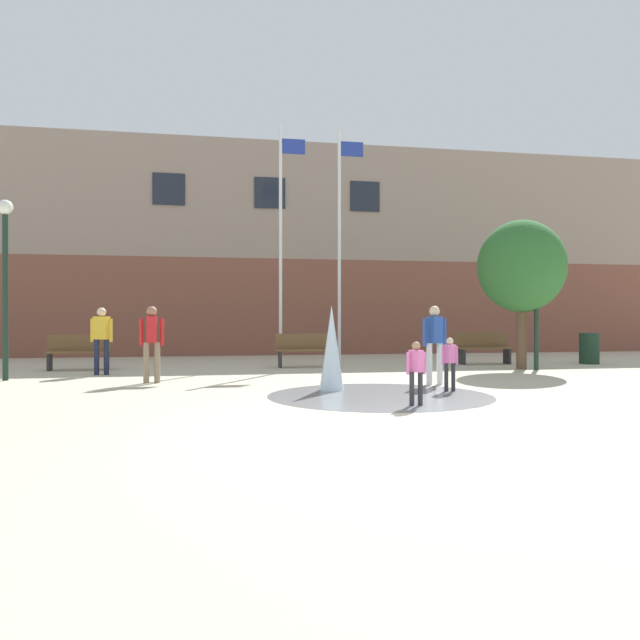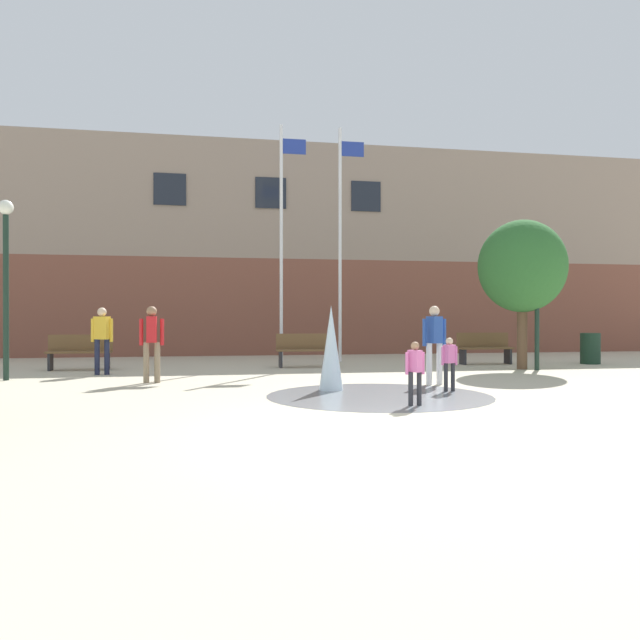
% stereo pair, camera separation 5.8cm
% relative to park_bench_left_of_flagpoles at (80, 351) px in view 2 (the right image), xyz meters
% --- Properties ---
extents(ground_plane, '(100.00, 100.00, 0.00)m').
position_rel_park_bench_left_of_flagpoles_xyz_m(ground_plane, '(5.49, -9.84, -0.48)').
color(ground_plane, '#BCB299').
extents(library_building, '(36.00, 6.05, 7.70)m').
position_rel_park_bench_left_of_flagpoles_xyz_m(library_building, '(5.49, 8.25, 3.37)').
color(library_building, brown).
rests_on(library_building, ground).
extents(splash_fountain, '(3.90, 3.90, 1.59)m').
position_rel_park_bench_left_of_flagpoles_xyz_m(splash_fountain, '(5.66, -5.82, 0.10)').
color(splash_fountain, gray).
rests_on(splash_fountain, ground).
extents(park_bench_left_of_flagpoles, '(1.60, 0.44, 0.91)m').
position_rel_park_bench_left_of_flagpoles_xyz_m(park_bench_left_of_flagpoles, '(0.00, 0.00, 0.00)').
color(park_bench_left_of_flagpoles, '#28282D').
rests_on(park_bench_left_of_flagpoles, ground).
extents(park_bench_center, '(1.60, 0.44, 0.91)m').
position_rel_park_bench_left_of_flagpoles_xyz_m(park_bench_center, '(5.89, -0.13, 0.00)').
color(park_bench_center, '#28282D').
rests_on(park_bench_center, ground).
extents(park_bench_near_trashcan, '(1.60, 0.44, 0.91)m').
position_rel_park_bench_left_of_flagpoles_xyz_m(park_bench_near_trashcan, '(11.17, -0.01, 0.00)').
color(park_bench_near_trashcan, '#28282D').
rests_on(park_bench_near_trashcan, ground).
extents(adult_watching, '(0.50, 0.37, 1.59)m').
position_rel_park_bench_left_of_flagpoles_xyz_m(adult_watching, '(7.73, -4.98, 0.45)').
color(adult_watching, silver).
rests_on(adult_watching, ground).
extents(adult_in_red, '(0.50, 0.32, 1.59)m').
position_rel_park_bench_left_of_flagpoles_xyz_m(adult_in_red, '(0.78, -1.51, 0.45)').
color(adult_in_red, '#1E233D').
rests_on(adult_in_red, ground).
extents(teen_by_trashcan, '(0.50, 0.35, 1.59)m').
position_rel_park_bench_left_of_flagpoles_xyz_m(teen_by_trashcan, '(2.09, -3.61, 0.45)').
color(teen_by_trashcan, '#89755B').
rests_on(teen_by_trashcan, ground).
extents(child_with_pink_shirt, '(0.31, 0.21, 0.99)m').
position_rel_park_bench_left_of_flagpoles_xyz_m(child_with_pink_shirt, '(7.59, -6.13, 0.10)').
color(child_with_pink_shirt, '#28282D').
rests_on(child_with_pink_shirt, ground).
extents(child_running, '(0.31, 0.24, 0.99)m').
position_rel_park_bench_left_of_flagpoles_xyz_m(child_running, '(6.35, -7.79, 0.10)').
color(child_running, '#28282D').
rests_on(child_running, ground).
extents(flagpole_left, '(0.80, 0.10, 7.14)m').
position_rel_park_bench_left_of_flagpoles_xyz_m(flagpole_left, '(5.47, 1.71, 3.33)').
color(flagpole_left, silver).
rests_on(flagpole_left, ground).
extents(flagpole_right, '(0.80, 0.10, 7.15)m').
position_rel_park_bench_left_of_flagpoles_xyz_m(flagpole_right, '(7.28, 1.71, 3.34)').
color(flagpole_right, silver).
rests_on(flagpole_right, ground).
extents(lamp_post_left_lane, '(0.32, 0.32, 3.89)m').
position_rel_park_bench_left_of_flagpoles_xyz_m(lamp_post_left_lane, '(-1.05, -2.49, 2.06)').
color(lamp_post_left_lane, '#192D23').
rests_on(lamp_post_left_lane, ground).
extents(lamp_post_right_lane, '(0.32, 0.32, 3.76)m').
position_rel_park_bench_left_of_flagpoles_xyz_m(lamp_post_right_lane, '(11.60, -2.17, 1.99)').
color(lamp_post_right_lane, '#192D23').
rests_on(lamp_post_right_lane, ground).
extents(trash_can, '(0.56, 0.56, 0.90)m').
position_rel_park_bench_left_of_flagpoles_xyz_m(trash_can, '(14.24, -0.51, -0.03)').
color(trash_can, '#193323').
rests_on(trash_can, ground).
extents(street_tree_near_building, '(2.27, 2.27, 3.91)m').
position_rel_park_bench_left_of_flagpoles_xyz_m(street_tree_near_building, '(11.34, -1.87, 2.20)').
color(street_tree_near_building, brown).
rests_on(street_tree_near_building, ground).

